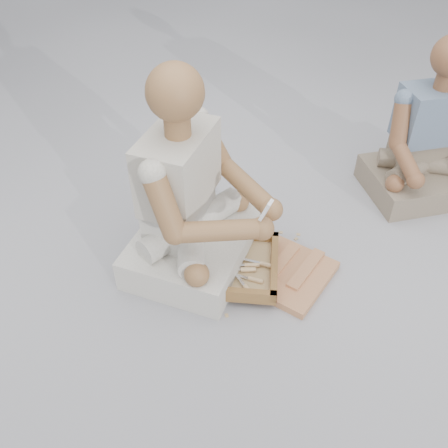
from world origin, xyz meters
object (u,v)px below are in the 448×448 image
(tool_tray, at_px, (223,264))
(craftsman, at_px, (191,204))
(carved_panel, at_px, (268,264))
(companion, at_px, (428,146))

(tool_tray, relative_size, craftsman, 0.59)
(tool_tray, xyz_separation_m, craftsman, (-0.17, 0.06, 0.28))
(carved_panel, bearing_deg, companion, 52.00)
(tool_tray, distance_m, companion, 1.33)
(tool_tray, bearing_deg, craftsman, 160.54)
(carved_panel, height_order, craftsman, craftsman)
(carved_panel, relative_size, companion, 0.65)
(craftsman, bearing_deg, companion, 134.68)
(craftsman, bearing_deg, carved_panel, 100.45)
(companion, bearing_deg, craftsman, 10.77)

